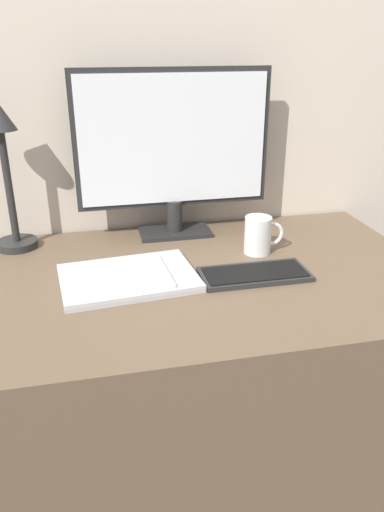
{
  "coord_description": "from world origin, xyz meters",
  "views": [
    {
      "loc": [
        -0.26,
        -0.88,
        1.28
      ],
      "look_at": [
        -0.03,
        0.16,
        0.81
      ],
      "focal_mm": 35.0,
      "sensor_mm": 36.0,
      "label": 1
    }
  ],
  "objects": [
    {
      "name": "laptop",
      "position": [
        -0.18,
        0.18,
        0.76
      ],
      "size": [
        0.33,
        0.25,
        0.02
      ],
      "color": "#BCBCC1",
      "rests_on": "desk"
    },
    {
      "name": "monitor",
      "position": [
        -0.01,
        0.47,
        1.0
      ],
      "size": [
        0.54,
        0.11,
        0.46
      ],
      "color": "#262626",
      "rests_on": "desk"
    },
    {
      "name": "coffee_mug",
      "position": [
        0.18,
        0.28,
        0.8
      ],
      "size": [
        0.11,
        0.07,
        0.1
      ],
      "color": "white",
      "rests_on": "desk"
    },
    {
      "name": "ereader",
      "position": [
        -0.15,
        0.17,
        0.77
      ],
      "size": [
        0.14,
        0.19,
        0.01
      ],
      "color": "white",
      "rests_on": "laptop"
    },
    {
      "name": "keyboard",
      "position": [
        0.12,
        0.14,
        0.75
      ],
      "size": [
        0.26,
        0.12,
        0.01
      ],
      "color": "#282828",
      "rests_on": "desk"
    },
    {
      "name": "wall_back",
      "position": [
        0.0,
        0.58,
        1.2
      ],
      "size": [
        3.6,
        0.05,
        2.4
      ],
      "color": "beige",
      "rests_on": "ground_plane"
    },
    {
      "name": "desk",
      "position": [
        0.0,
        0.19,
        0.37
      ],
      "size": [
        1.16,
        0.71,
        0.75
      ],
      "color": "brown",
      "rests_on": "ground_plane"
    },
    {
      "name": "desk_lamp",
      "position": [
        -0.45,
        0.46,
        0.99
      ],
      "size": [
        0.11,
        0.11,
        0.39
      ],
      "color": "#282828",
      "rests_on": "desk"
    }
  ]
}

